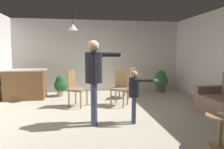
% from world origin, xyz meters
% --- Properties ---
extents(ground, '(7.68, 7.68, 0.00)m').
position_xyz_m(ground, '(0.00, 0.00, 0.00)').
color(ground, '#B2A893').
extents(wall_back, '(6.40, 0.10, 2.70)m').
position_xyz_m(wall_back, '(0.00, 3.20, 1.35)').
color(wall_back, silver).
rests_on(wall_back, ground).
extents(kitchen_counter, '(1.26, 0.66, 0.95)m').
position_xyz_m(kitchen_counter, '(-2.45, 2.09, 0.48)').
color(kitchen_counter, brown).
rests_on(kitchen_counter, ground).
extents(side_table_by_couch, '(0.44, 0.44, 0.52)m').
position_xyz_m(side_table_by_couch, '(1.46, -1.75, 0.33)').
color(side_table_by_couch, '#99754C').
rests_on(side_table_by_couch, ground).
extents(person_adult, '(0.85, 0.50, 1.72)m').
position_xyz_m(person_adult, '(-0.40, -0.44, 1.07)').
color(person_adult, '#384260').
rests_on(person_adult, ground).
extents(person_child, '(0.56, 0.37, 1.11)m').
position_xyz_m(person_child, '(0.43, -0.50, 0.69)').
color(person_child, '#384260').
rests_on(person_child, ground).
extents(dining_chair_by_counter, '(0.57, 0.57, 1.00)m').
position_xyz_m(dining_chair_by_counter, '(-0.84, 0.98, 0.55)').
color(dining_chair_by_counter, '#99754C').
rests_on(dining_chair_by_counter, ground).
extents(dining_chair_near_wall, '(0.58, 0.58, 1.00)m').
position_xyz_m(dining_chair_near_wall, '(0.40, 0.93, 0.55)').
color(dining_chair_near_wall, '#99754C').
rests_on(dining_chair_near_wall, ground).
extents(dining_chair_centre_back, '(0.59, 0.59, 1.00)m').
position_xyz_m(dining_chair_centre_back, '(0.85, 1.78, 0.55)').
color(dining_chair_centre_back, '#99754C').
rests_on(dining_chair_centre_back, ground).
extents(potted_plant_corner, '(0.46, 0.46, 0.70)m').
position_xyz_m(potted_plant_corner, '(-1.38, 2.38, 0.39)').
color(potted_plant_corner, '#B7B2AD').
rests_on(potted_plant_corner, ground).
extents(potted_plant_by_wall, '(0.53, 0.53, 0.81)m').
position_xyz_m(potted_plant_by_wall, '(2.27, 2.54, 0.45)').
color(potted_plant_by_wall, '#4C4742').
rests_on(potted_plant_by_wall, ground).
extents(spare_remote_on_table, '(0.10, 0.13, 0.04)m').
position_xyz_m(spare_remote_on_table, '(1.50, -1.72, 0.54)').
color(spare_remote_on_table, white).
rests_on(spare_remote_on_table, side_table_by_couch).
extents(ceiling_light_pendant, '(0.32, 0.32, 0.55)m').
position_xyz_m(ceiling_light_pendant, '(-0.91, 1.78, 2.25)').
color(ceiling_light_pendant, silver).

